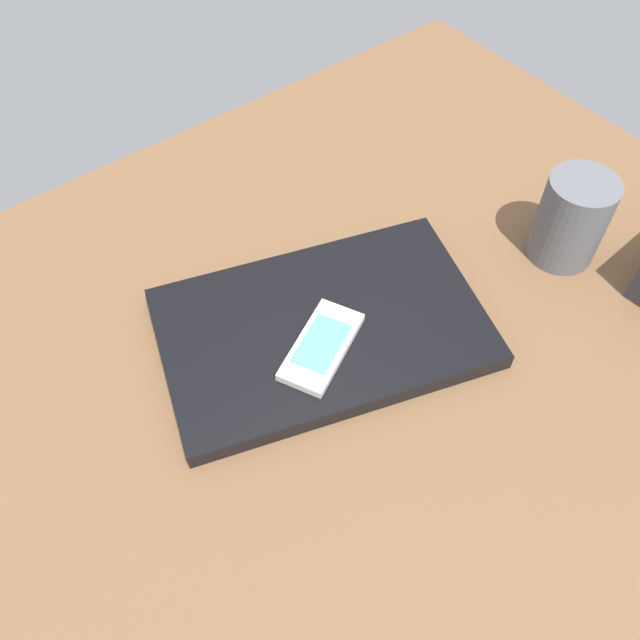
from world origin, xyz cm
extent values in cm
cube|color=brown|center=(0.00, 0.00, 1.50)|extent=(120.00, 80.00, 3.00)
cube|color=black|center=(-4.33, -0.43, 4.04)|extent=(39.44, 31.29, 2.07)
cube|color=silver|center=(-2.11, 2.72, 5.56)|extent=(11.96, 9.41, 0.97)
cube|color=#5993E0|center=(-2.11, 2.72, 6.12)|extent=(7.78, 6.56, 0.14)
cylinder|color=#595B60|center=(-34.33, 7.67, 8.41)|extent=(7.87, 7.87, 10.83)
camera|label=1|loc=(21.80, 33.55, 61.92)|focal=37.25mm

